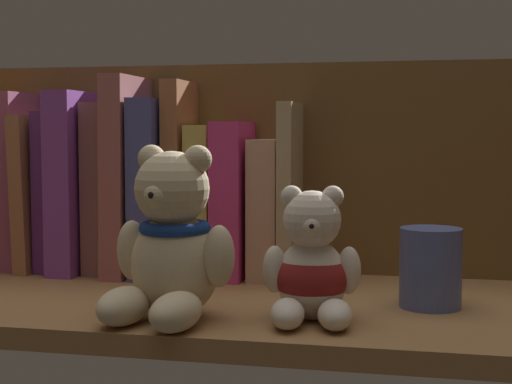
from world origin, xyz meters
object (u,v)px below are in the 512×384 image
Objects in this scene: book_4 at (82,181)px; book_8 at (183,178)px; book_11 at (267,208)px; book_2 at (41,192)px; book_5 at (108,187)px; book_3 at (58,190)px; book_10 at (235,199)px; book_1 at (21,180)px; book_6 at (133,175)px; book_7 at (159,187)px; book_9 at (206,200)px; pillar_candle at (431,268)px; book_12 at (292,191)px; teddy_bear_smaller at (312,268)px; teddy_bear_larger at (171,245)px.

book_4 is 0.95× the size of book_8.
book_8 is 10.62cm from book_11.
book_5 is at bearing 0.00° from book_2.
book_5 is at bearing 0.00° from book_3.
book_10 is at bearing 0.00° from book_2.
book_1 is 20.84cm from book_8.
book_4 is at bearing 0.00° from book_1.
book_11 is (16.30, 0.00, -3.63)cm from book_6.
book_7 is 5.95cm from book_9.
book_2 is 21.07cm from book_9.
book_11 is (26.01, 0.00, -1.63)cm from book_3.
book_2 is 8.89cm from book_5.
book_1 is at bearing 180.00° from book_7.
book_1 reaches higher than book_2.
book_4 is 43.52cm from pillar_candle.
book_2 is 2.45× the size of pillar_candle.
book_4 reaches higher than pillar_candle.
book_6 is 1.32× the size of book_9.
book_7 is 0.91× the size of book_8.
book_2 is (2.58, 0.00, -1.40)cm from book_1.
book_10 is 2.35× the size of pillar_candle.
book_3 is 0.95× the size of book_5.
book_12 is (28.88, 0.00, 0.42)cm from book_3.
book_5 is 0.98× the size of book_7.
book_6 is at bearing 180.00° from book_11.
book_11 reaches higher than teddy_bear_smaller.
book_8 is at bearing 0.00° from book_3.
book_2 is at bearing 180.00° from book_9.
book_9 is 10.23cm from book_12.
book_5 is 1.27× the size of book_11.
book_2 is at bearing 180.00° from book_6.
teddy_bear_smaller is at bearing -68.21° from book_11.
book_8 reaches higher than book_5.
book_9 is at bearing 0.00° from book_8.
book_9 is (23.63, 0.00, -1.99)cm from book_1.
book_12 reaches higher than book_11.
book_8 is 1.13× the size of book_12.
book_1 is 11.46cm from book_5.
book_8 reaches higher than book_1.
book_1 is at bearing 140.63° from teddy_bear_larger.
book_2 is 0.83× the size of book_8.
book_7 is 2.69× the size of pillar_candle.
book_6 is at bearing 180.00° from book_7.
book_1 is 0.95× the size of book_8.
book_1 is 2.93cm from book_2.
book_11 is 0.79× the size of book_12.
book_3 is 39.57cm from teddy_bear_smaller.
book_1 is 1.12× the size of book_3.
book_5 is at bearing 0.00° from book_4.
book_5 is (8.87, 0.00, 0.70)cm from book_2.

